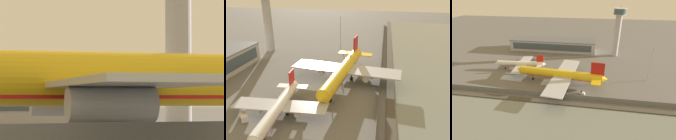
% 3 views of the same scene
% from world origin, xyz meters
% --- Properties ---
extents(ground_plane, '(500.00, 500.00, 0.00)m').
position_xyz_m(ground_plane, '(0.00, 0.00, 0.00)').
color(ground_plane, '#66635E').
extents(shoreline_seawall, '(320.00, 3.00, 0.50)m').
position_xyz_m(shoreline_seawall, '(0.00, -20.50, 0.25)').
color(shoreline_seawall, '#474238').
rests_on(shoreline_seawall, ground).
extents(perimeter_fence, '(280.00, 0.10, 2.75)m').
position_xyz_m(perimeter_fence, '(0.00, -16.00, 1.38)').
color(perimeter_fence, slate).
rests_on(perimeter_fence, ground).
extents(cargo_jet_yellow, '(56.15, 48.66, 15.78)m').
position_xyz_m(cargo_jet_yellow, '(0.19, -0.53, 6.02)').
color(cargo_jet_yellow, yellow).
rests_on(cargo_jet_yellow, ground).
extents(passenger_jet_white_red, '(36.88, 31.61, 11.06)m').
position_xyz_m(passenger_jet_white_red, '(-31.03, 15.10, 4.22)').
color(passenger_jet_white_red, white).
rests_on(passenger_jet_white_red, ground).
extents(baggage_tug, '(3.55, 2.55, 1.80)m').
position_xyz_m(baggage_tug, '(13.36, -10.39, 0.81)').
color(baggage_tug, white).
rests_on(baggage_tug, ground).
extents(ops_van, '(5.32, 4.97, 2.48)m').
position_xyz_m(ops_van, '(-34.40, 25.91, 1.28)').
color(ops_van, white).
rests_on(ops_van, ground).
extents(control_tower, '(9.89, 9.89, 40.90)m').
position_xyz_m(control_tower, '(36.94, 53.93, 23.11)').
color(control_tower, '#ADADB2').
rests_on(control_tower, ground).
extents(apron_light_mast_apron_west, '(3.20, 0.40, 20.90)m').
position_xyz_m(apron_light_mast_apron_west, '(52.62, 11.67, 11.73)').
color(apron_light_mast_apron_west, '#A8A8AD').
rests_on(apron_light_mast_apron_west, ground).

